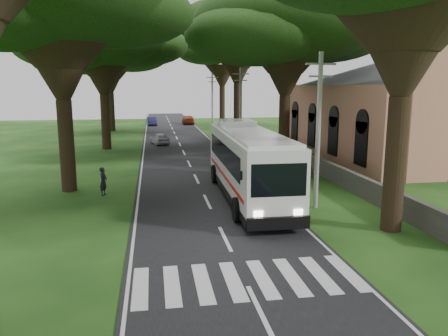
% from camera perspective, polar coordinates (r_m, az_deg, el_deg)
% --- Properties ---
extents(ground, '(140.00, 140.00, 0.00)m').
position_cam_1_polar(ground, '(16.73, 1.28, -11.60)').
color(ground, '#154112').
rests_on(ground, ground).
extents(road, '(8.00, 120.00, 0.04)m').
position_cam_1_polar(road, '(40.80, -5.17, 1.77)').
color(road, black).
rests_on(road, ground).
extents(crosswalk, '(8.00, 3.00, 0.01)m').
position_cam_1_polar(crosswalk, '(14.93, 2.73, -14.48)').
color(crosswalk, silver).
rests_on(crosswalk, ground).
extents(property_wall, '(0.35, 50.00, 1.20)m').
position_cam_1_polar(property_wall, '(41.36, 7.47, 2.68)').
color(property_wall, '#383533').
rests_on(property_wall, ground).
extents(church, '(14.00, 24.00, 11.60)m').
position_cam_1_polar(church, '(42.21, 20.32, 8.14)').
color(church, '#DC826B').
rests_on(church, ground).
extents(pole_near, '(1.60, 0.24, 8.00)m').
position_cam_1_polar(pole_near, '(22.89, 12.21, 5.06)').
color(pole_near, gray).
rests_on(pole_near, ground).
extents(pole_mid, '(1.60, 0.24, 8.00)m').
position_cam_1_polar(pole_mid, '(42.09, 2.19, 7.80)').
color(pole_mid, gray).
rests_on(pole_mid, ground).
extents(pole_far, '(1.60, 0.24, 8.00)m').
position_cam_1_polar(pole_far, '(61.81, -1.54, 8.75)').
color(pole_far, gray).
rests_on(pole_far, ground).
extents(tree_l_mida, '(13.18, 13.18, 14.01)m').
position_cam_1_polar(tree_l_mida, '(28.07, -20.99, 19.71)').
color(tree_l_mida, black).
rests_on(tree_l_mida, ground).
extents(tree_l_midb, '(14.19, 14.19, 13.96)m').
position_cam_1_polar(tree_l_midb, '(45.65, -15.71, 16.01)').
color(tree_l_midb, black).
rests_on(tree_l_midb, ground).
extents(tree_l_far, '(13.35, 13.35, 13.66)m').
position_cam_1_polar(tree_l_far, '(63.60, -14.84, 14.33)').
color(tree_l_far, black).
rests_on(tree_l_far, ground).
extents(tree_r_mida, '(15.27, 15.27, 14.40)m').
position_cam_1_polar(tree_r_mida, '(37.13, 8.18, 17.96)').
color(tree_r_mida, black).
rests_on(tree_r_mida, ground).
extents(tree_r_midb, '(14.80, 14.80, 16.58)m').
position_cam_1_polar(tree_r_midb, '(54.64, 1.79, 18.06)').
color(tree_r_midb, black).
rests_on(tree_r_midb, ground).
extents(tree_r_far, '(13.49, 13.49, 15.47)m').
position_cam_1_polar(tree_r_far, '(72.35, -0.25, 15.59)').
color(tree_r_far, black).
rests_on(tree_r_far, ground).
extents(coach_bus, '(3.27, 13.17, 3.87)m').
position_cam_1_polar(coach_bus, '(24.76, 3.12, 0.80)').
color(coach_bus, white).
rests_on(coach_bus, ground).
extents(distant_car_a, '(2.36, 3.97, 1.27)m').
position_cam_1_polar(distant_car_a, '(48.00, -8.42, 3.84)').
color(distant_car_a, '#A9A9AE').
rests_on(distant_car_a, road).
extents(distant_car_b, '(1.77, 4.17, 1.34)m').
position_cam_1_polar(distant_car_b, '(71.14, -9.44, 6.07)').
color(distant_car_b, navy).
rests_on(distant_car_b, road).
extents(distant_car_c, '(2.07, 4.81, 1.38)m').
position_cam_1_polar(distant_car_c, '(73.03, -4.70, 6.31)').
color(distant_car_c, maroon).
rests_on(distant_car_c, road).
extents(pedestrian, '(0.57, 0.70, 1.66)m').
position_cam_1_polar(pedestrian, '(26.45, -15.48, -1.69)').
color(pedestrian, black).
rests_on(pedestrian, ground).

